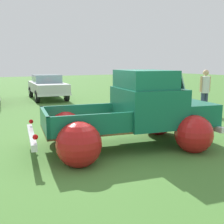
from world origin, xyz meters
The scene contains 4 objects.
ground_plane centered at (0.00, 0.00, 0.00)m, with size 80.00×80.00×0.00m, color #477A33.
vintage_pickup_truck centered at (0.38, -0.08, 0.76)m, with size 4.91×3.48×1.96m.
show_car_1 centered at (1.39, 10.31, 0.78)m, with size 2.34×4.42×1.43m.
spectator_0 centered at (5.32, 2.04, 1.06)m, with size 0.54×0.38×1.84m.
Camera 1 is at (-3.75, -5.67, 2.08)m, focal length 44.36 mm.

